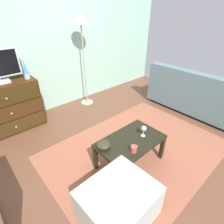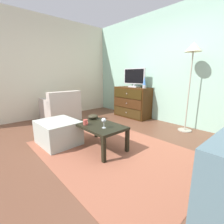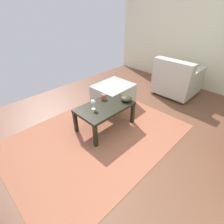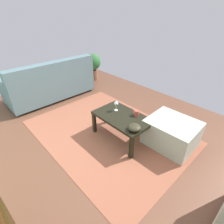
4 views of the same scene
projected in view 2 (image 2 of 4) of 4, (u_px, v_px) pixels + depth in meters
ground_plane at (114, 145)px, 2.81m from camera, size 5.90×4.40×0.05m
wall_accent_rear at (175, 67)px, 3.77m from camera, size 5.90×0.12×2.73m
wall_plain_left at (49, 69)px, 4.45m from camera, size 0.12×4.40×2.73m
area_rug at (114, 151)px, 2.53m from camera, size 2.60×1.90×0.01m
dresser at (132, 102)px, 4.52m from camera, size 1.05×0.49×0.85m
tv at (134, 77)px, 4.36m from camera, size 0.71×0.18×0.51m
lava_lamp at (144, 82)px, 4.06m from camera, size 0.09×0.09×0.33m
coffee_table at (99, 128)px, 2.57m from camera, size 0.88×0.53×0.40m
wine_glass at (104, 121)px, 2.37m from camera, size 0.07×0.07×0.16m
mug at (86, 122)px, 2.53m from camera, size 0.11×0.08×0.08m
bowl_decorative at (93, 117)px, 2.89m from camera, size 0.18×0.18×0.08m
armchair at (61, 109)px, 4.08m from camera, size 0.80×0.80×0.80m
ottoman at (58, 132)px, 2.78m from camera, size 0.72×0.62×0.41m
standing_lamp at (193, 56)px, 3.11m from camera, size 0.32×0.32×1.81m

